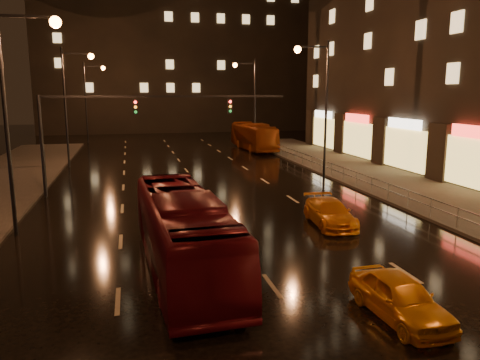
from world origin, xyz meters
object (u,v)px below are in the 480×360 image
at_px(bus_red, 183,232).
at_px(bus_curb, 253,136).
at_px(taxi_far, 330,213).
at_px(taxi_near, 400,297).

distance_m(bus_red, bus_curb, 36.24).
distance_m(bus_red, taxi_far, 8.74).
height_order(taxi_near, taxi_far, taxi_near).
height_order(bus_red, bus_curb, bus_curb).
distance_m(bus_red, taxi_near, 7.55).
bearing_deg(taxi_near, bus_red, 135.56).
xyz_separation_m(bus_red, taxi_near, (5.58, -5.02, -0.81)).
relative_size(bus_curb, taxi_far, 2.51).
bearing_deg(taxi_far, taxi_near, -97.17).
bearing_deg(bus_curb, taxi_near, -100.66).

